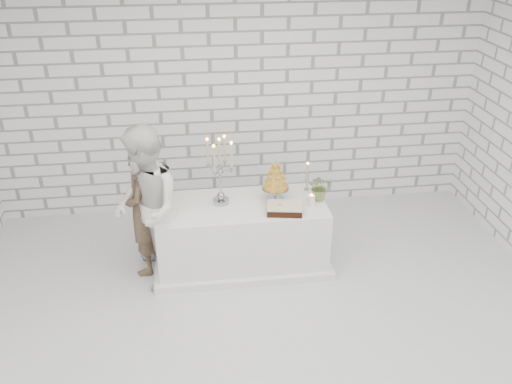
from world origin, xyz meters
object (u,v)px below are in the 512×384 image
croquembouche (276,181)px  candelabra (220,171)px  groom (143,209)px  cake_table (242,234)px  bride (147,209)px

croquembouche → candelabra: bearing=-179.9°
groom → croquembouche: (1.41, 0.02, 0.23)m
groom → candelabra: size_ratio=2.01×
groom → cake_table: bearing=92.7°
groom → bride: (0.06, -0.21, 0.11)m
cake_table → groom: 1.10m
candelabra → croquembouche: 0.60m
cake_table → croquembouche: size_ratio=3.92×
cake_table → bride: 1.10m
bride → candelabra: 0.84m
cake_table → candelabra: size_ratio=2.41×
candelabra → croquembouche: size_ratio=1.63×
cake_table → bride: size_ratio=1.04×
groom → candelabra: bearing=96.3°
bride → croquembouche: (1.35, 0.23, 0.11)m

